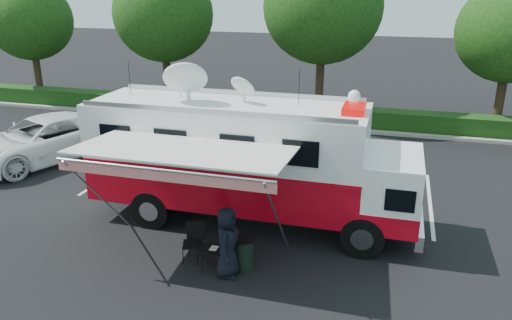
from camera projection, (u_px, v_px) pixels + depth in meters
The scene contains 10 objects.
ground_plane at pixel (252, 221), 15.80m from camera, with size 120.00×120.00×0.00m, color black.
back_border at pixel (344, 27), 25.50m from camera, with size 60.00×6.14×8.87m.
stall_lines at pixel (261, 185), 18.65m from camera, with size 24.12×5.50×0.01m.
command_truck at pixel (249, 160), 15.13m from camera, with size 10.04×2.76×4.82m.
awning at pixel (181, 154), 12.42m from camera, with size 5.48×2.82×3.31m.
white_suv at pixel (45, 160), 21.21m from camera, with size 3.07×6.66×1.85m, color white.
person at pixel (228, 275), 12.93m from camera, with size 0.93×0.60×1.90m, color black.
folding_table at pixel (215, 251), 12.89m from camera, with size 0.81×0.61×0.65m.
folding_chair at pixel (194, 238), 13.48m from camera, with size 0.66×0.69×1.08m.
trash_bin at pixel (244, 253), 13.10m from camera, with size 0.58×0.58×0.87m.
Camera 1 is at (4.04, -13.63, 7.17)m, focal length 35.00 mm.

